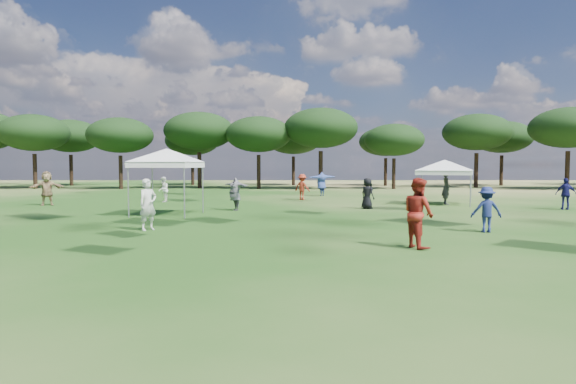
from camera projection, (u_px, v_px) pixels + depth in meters
name	position (u px, v px, depth m)	size (l,w,h in m)	color
tree_line	(310.00, 133.00, 48.02)	(108.78, 17.63, 7.77)	black
tent_left	(167.00, 151.00, 21.56)	(5.36, 5.36, 3.30)	gray
tent_right	(445.00, 162.00, 27.51)	(5.63, 5.63, 2.86)	gray
festival_crowd	(268.00, 193.00, 24.22)	(29.03, 23.19, 1.93)	white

